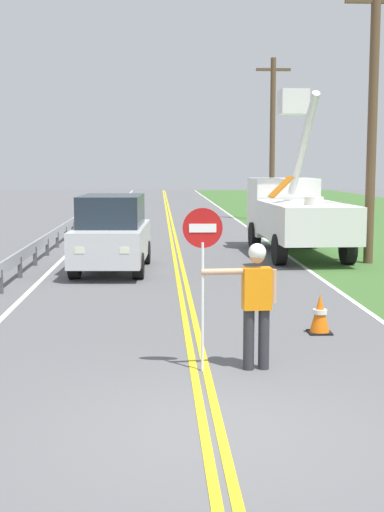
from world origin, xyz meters
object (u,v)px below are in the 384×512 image
(stop_sign_paddle, at_px, (203,252))
(utility_pole_near, at_px, (372,118))
(utility_bucket_truck, at_px, (295,211))
(oncoming_suv_nearest, at_px, (112,233))
(utility_pole_mid, at_px, (272,137))
(traffic_cone_lead, at_px, (320,314))
(flagger_worker, at_px, (256,298))

(stop_sign_paddle, distance_m, utility_pole_near, 12.61)
(utility_bucket_truck, height_order, oncoming_suv_nearest, utility_bucket_truck)
(utility_bucket_truck, xyz_separation_m, utility_pole_near, (1.80, -2.28, 2.87))
(stop_sign_paddle, bearing_deg, utility_pole_mid, 79.00)
(stop_sign_paddle, relative_size, traffic_cone_lead, 3.33)
(flagger_worker, relative_size, stop_sign_paddle, 0.78)
(oncoming_suv_nearest, relative_size, utility_pole_mid, 0.55)
(flagger_worker, distance_m, utility_pole_mid, 28.12)
(utility_pole_near, height_order, utility_pole_mid, utility_pole_mid)
(stop_sign_paddle, xyz_separation_m, oncoming_suv_nearest, (-1.90, 9.76, -0.65))
(stop_sign_paddle, relative_size, utility_bucket_truck, 0.34)
(oncoming_suv_nearest, distance_m, utility_pole_mid, 19.54)
(stop_sign_paddle, bearing_deg, flagger_worker, 4.10)
(traffic_cone_lead, bearing_deg, stop_sign_paddle, -134.96)
(utility_pole_mid, bearing_deg, oncoming_suv_nearest, -112.17)
(utility_bucket_truck, xyz_separation_m, traffic_cone_lead, (-1.66, -11.06, -1.08))
(traffic_cone_lead, bearing_deg, utility_pole_mid, 82.88)
(stop_sign_paddle, bearing_deg, utility_bucket_truck, 73.79)
(oncoming_suv_nearest, xyz_separation_m, utility_pole_mid, (7.27, 17.83, 3.34))
(flagger_worker, xyz_separation_m, utility_pole_mid, (4.60, 27.54, 3.35))
(utility_bucket_truck, relative_size, traffic_cone_lead, 9.83)
(oncoming_suv_nearest, relative_size, utility_pole_near, 0.57)
(utility_bucket_truck, bearing_deg, stop_sign_paddle, -106.21)
(flagger_worker, xyz_separation_m, stop_sign_paddle, (-0.77, -0.06, 0.66))
(utility_pole_near, bearing_deg, stop_sign_paddle, -117.24)
(flagger_worker, distance_m, stop_sign_paddle, 1.02)
(traffic_cone_lead, bearing_deg, utility_bucket_truck, 81.45)
(stop_sign_paddle, xyz_separation_m, utility_pole_near, (5.65, 10.98, 2.57))
(oncoming_suv_nearest, bearing_deg, utility_pole_mid, 67.83)
(utility_pole_mid, bearing_deg, stop_sign_paddle, -101.00)
(flagger_worker, height_order, utility_pole_near, utility_pole_near)
(utility_pole_mid, bearing_deg, flagger_worker, -99.48)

